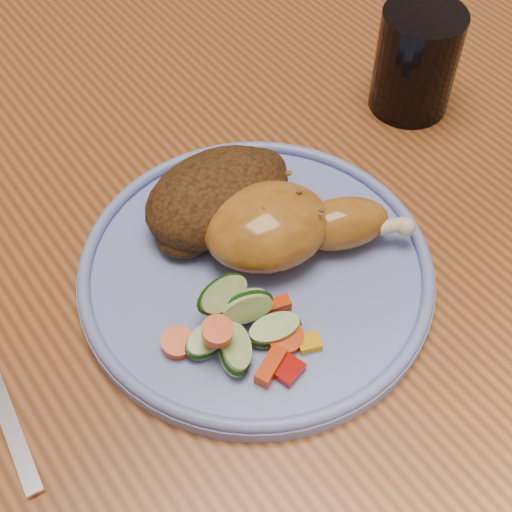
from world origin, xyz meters
name	(u,v)px	position (x,y,z in m)	size (l,w,h in m)	color
ground	(246,464)	(0.00, 0.00, 0.00)	(4.00, 4.00, 0.00)	brown
dining_table	(238,215)	(0.00, 0.00, 0.67)	(0.90, 1.40, 0.75)	brown
chair_far	(20,51)	(0.00, 0.63, 0.49)	(0.42, 0.42, 0.91)	#4C2D16
plate	(256,272)	(-0.07, -0.12, 0.76)	(0.28, 0.28, 0.01)	#6C7DCE
plate_rim	(256,264)	(-0.07, -0.12, 0.77)	(0.28, 0.28, 0.01)	#6C7DCE
chicken_leg	(285,226)	(-0.03, -0.12, 0.79)	(0.16, 0.12, 0.05)	#AC6E24
rice_pilaf	(220,196)	(-0.06, -0.06, 0.78)	(0.14, 0.09, 0.06)	#422610
vegetable_pile	(240,328)	(-0.11, -0.17, 0.77)	(0.10, 0.10, 0.05)	#A50A05
fork	(0,396)	(-0.28, -0.10, 0.75)	(0.03, 0.15, 0.00)	silver
drinking_glass	(416,61)	(0.18, -0.04, 0.80)	(0.08, 0.08, 0.10)	black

